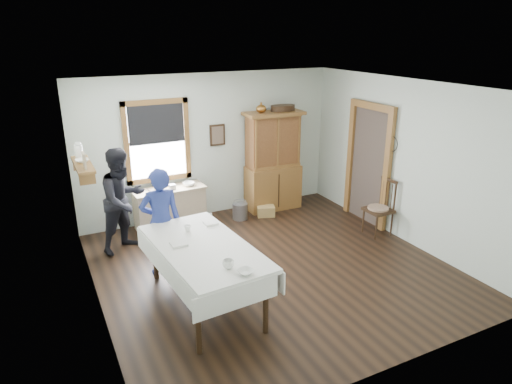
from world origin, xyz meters
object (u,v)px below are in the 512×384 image
woman_blue (161,226)px  figure_dark (124,204)px  wicker_basket (266,211)px  china_hutch (273,161)px  dining_table (205,275)px  work_counter (170,207)px  pail (240,211)px  spindle_chair (379,207)px

woman_blue → figure_dark: bearing=-67.9°
wicker_basket → figure_dark: bearing=-175.4°
china_hutch → woman_blue: size_ratio=1.30×
woman_blue → figure_dark: 1.08m
dining_table → wicker_basket: size_ratio=6.24×
work_counter → dining_table: dining_table is taller
work_counter → pail: work_counter is taller
spindle_chair → woman_blue: bearing=173.7°
dining_table → spindle_chair: size_ratio=2.07×
pail → woman_blue: size_ratio=0.21×
dining_table → figure_dark: figure_dark is taller
wicker_basket → figure_dark: size_ratio=0.21×
work_counter → dining_table: (-0.32, -2.64, 0.05)m
pail → figure_dark: bearing=-171.9°
dining_table → woman_blue: bearing=104.0°
work_counter → figure_dark: bearing=-150.5°
china_hutch → woman_blue: bearing=-148.5°
dining_table → figure_dark: size_ratio=1.32×
spindle_chair → china_hutch: bearing=117.3°
wicker_basket → figure_dark: figure_dark is taller
work_counter → dining_table: 2.66m
spindle_chair → wicker_basket: spindle_chair is taller
dining_table → woman_blue: size_ratio=1.39×
work_counter → wicker_basket: 1.84m
work_counter → spindle_chair: bearing=-34.2°
figure_dark → wicker_basket: bearing=-24.1°
work_counter → china_hutch: china_hutch is taller
spindle_chair → woman_blue: woman_blue is taller
spindle_chair → woman_blue: size_ratio=0.67×
china_hutch → pail: size_ratio=6.29×
dining_table → pail: (1.60, 2.39, -0.26)m
spindle_chair → wicker_basket: bearing=129.6°
work_counter → wicker_basket: bearing=-13.2°
china_hutch → pail: bearing=-163.0°
spindle_chair → wicker_basket: 2.16m
china_hutch → woman_blue: china_hutch is taller
work_counter → wicker_basket: size_ratio=3.86×
dining_table → spindle_chair: bearing=11.1°
wicker_basket → woman_blue: woman_blue is taller
work_counter → spindle_chair: spindle_chair is taller
woman_blue → china_hutch: bearing=-145.2°
pail → woman_blue: (-1.86, -1.34, 0.59)m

